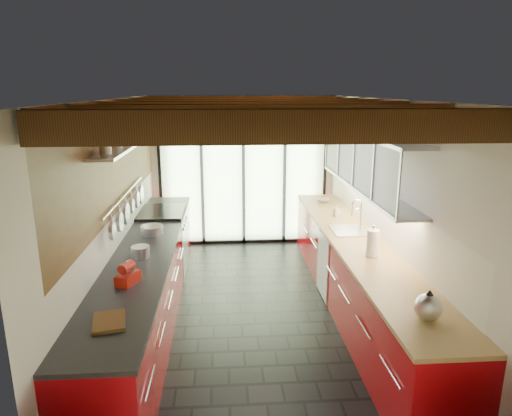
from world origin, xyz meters
name	(u,v)px	position (x,y,z in m)	size (l,w,h in m)	color
ground	(254,313)	(0.00, 0.00, 0.00)	(5.50, 5.50, 0.00)	black
room_shell	(254,183)	(0.00, 0.00, 1.65)	(5.50, 5.50, 5.50)	silver
ceiling_beams	(252,110)	(0.00, 0.38, 2.46)	(3.14, 5.06, 4.90)	#593316
glass_door	(243,152)	(0.00, 2.69, 1.66)	(2.95, 0.10, 2.90)	#C6EAAD
left_counter	(148,282)	(-1.28, 0.00, 0.46)	(0.68, 5.00, 0.92)	#AE0810
range_stove	(163,242)	(-1.28, 1.45, 0.47)	(0.66, 0.90, 0.97)	silver
right_counter	(356,276)	(1.27, 0.00, 0.46)	(0.68, 5.00, 0.92)	#AE0810
sink_assembly	(350,228)	(1.29, 0.40, 0.96)	(0.45, 0.52, 0.43)	silver
upper_cabinets_right	(368,161)	(1.43, 0.30, 1.85)	(0.34, 3.00, 3.00)	silver
left_wall_fixtures	(128,168)	(-1.47, 0.25, 1.80)	(0.28, 2.60, 0.96)	silver
stand_mixer	(128,275)	(-1.27, -1.08, 1.01)	(0.22, 0.28, 0.22)	red
pot_large	(141,252)	(-1.27, -0.39, 0.98)	(0.20, 0.20, 0.13)	silver
pot_small	(152,230)	(-1.27, 0.44, 0.97)	(0.29, 0.29, 0.11)	silver
cutting_board	(109,321)	(-1.27, -1.84, 0.93)	(0.24, 0.34, 0.03)	brown
kettle	(429,305)	(1.27, -1.95, 1.03)	(0.24, 0.29, 0.26)	silver
paper_towel	(373,243)	(1.27, -0.54, 1.07)	(0.16, 0.16, 0.36)	white
soap_bottle	(336,211)	(1.27, 1.09, 1.00)	(0.07, 0.08, 0.16)	silver
bowl	(323,200)	(1.27, 1.97, 0.95)	(0.22, 0.22, 0.05)	silver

